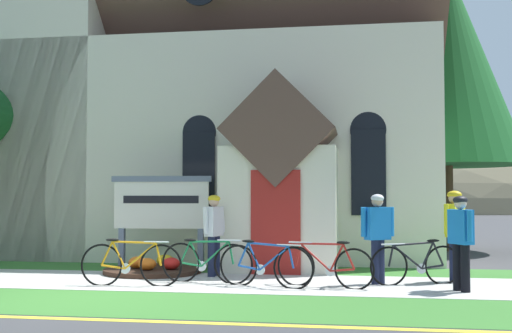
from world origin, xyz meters
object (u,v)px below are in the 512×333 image
cyclist_in_red_jersey (461,236)px  bicycle_blue (417,264)px  church_sign (161,206)px  bicycle_orange (265,265)px  cyclist_in_green_jersey (455,228)px  bicycle_red (131,264)px  roadside_conifer (447,62)px  cyclist_in_yellow_jersey (378,232)px  bicycle_silver (206,262)px  cyclist_in_blue_jersey (214,229)px  bicycle_white (325,266)px

cyclist_in_red_jersey → bicycle_blue: bearing=131.2°
church_sign → bicycle_orange: church_sign is taller
church_sign → cyclist_in_green_jersey: church_sign is taller
bicycle_blue → bicycle_red: bearing=-169.3°
cyclist_in_green_jersey → roadside_conifer: roadside_conifer is taller
church_sign → cyclist_in_yellow_jersey: size_ratio=1.34×
bicycle_red → cyclist_in_green_jersey: size_ratio=1.08×
bicycle_silver → roadside_conifer: size_ratio=0.21×
cyclist_in_yellow_jersey → cyclist_in_blue_jersey: bearing=168.1°
church_sign → roadside_conifer: 9.81m
bicycle_white → bicycle_red: bearing=-174.0°
bicycle_orange → roadside_conifer: bearing=62.2°
bicycle_orange → cyclist_in_blue_jersey: 1.86m
bicycle_white → bicycle_blue: size_ratio=1.04×
bicycle_white → cyclist_in_blue_jersey: size_ratio=1.07×
cyclist_in_yellow_jersey → cyclist_in_red_jersey: 1.49m
bicycle_silver → cyclist_in_blue_jersey: cyclist_in_blue_jersey is taller
bicycle_white → cyclist_in_green_jersey: cyclist_in_green_jersey is taller
cyclist_in_blue_jersey → cyclist_in_yellow_jersey: bearing=-11.9°
cyclist_in_yellow_jersey → cyclist_in_blue_jersey: (-3.14, 0.66, -0.01)m
bicycle_white → roadside_conifer: bearing=67.9°
church_sign → cyclist_in_blue_jersey: bearing=-32.4°
bicycle_orange → cyclist_in_blue_jersey: (-1.20, 1.31, 0.54)m
roadside_conifer → bicycle_red: bearing=-128.6°
bicycle_silver → roadside_conifer: roadside_conifer is taller
bicycle_silver → bicycle_red: (-1.22, -0.61, 0.01)m
bicycle_blue → bicycle_red: (-4.97, -0.94, 0.02)m
bicycle_white → cyclist_in_blue_jersey: bearing=152.3°
bicycle_blue → cyclist_in_blue_jersey: 3.91m
cyclist_in_red_jersey → bicycle_white: bearing=176.0°
bicycle_blue → cyclist_in_green_jersey: cyclist_in_green_jersey is taller
bicycle_silver → bicycle_blue: (3.76, 0.33, -0.01)m
bicycle_orange → cyclist_in_yellow_jersey: (1.94, 0.65, 0.55)m
cyclist_in_red_jersey → bicycle_orange: bearing=179.7°
church_sign → bicycle_blue: size_ratio=1.31×
bicycle_blue → cyclist_in_blue_jersey: cyclist_in_blue_jersey is taller
cyclist_in_green_jersey → roadside_conifer: 8.19m
bicycle_blue → bicycle_orange: size_ratio=0.96×
bicycle_silver → bicycle_orange: bearing=-19.1°
bicycle_white → cyclist_in_yellow_jersey: size_ratio=1.06×
bicycle_silver → bicycle_orange: size_ratio=1.01×
cyclist_in_green_jersey → bicycle_orange: bearing=-160.7°
bicycle_white → bicycle_silver: 2.17m
church_sign → bicycle_blue: bearing=-15.5°
cyclist_in_yellow_jersey → cyclist_in_red_jersey: bearing=-26.6°
cyclist_in_red_jersey → cyclist_in_blue_jersey: (-4.47, 1.33, 0.01)m
bicycle_orange → cyclist_in_red_jersey: cyclist_in_red_jersey is taller
church_sign → bicycle_red: (0.19, -2.38, -0.97)m
cyclist_in_red_jersey → church_sign: bearing=159.5°
bicycle_red → church_sign: bearing=94.6°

